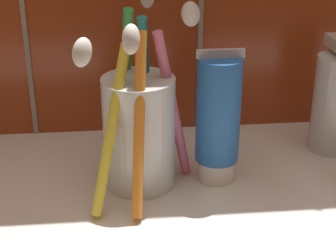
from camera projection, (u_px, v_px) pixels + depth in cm
name	position (u px, v px, depth cm)	size (l,w,h in cm)	color
sink_counter	(205.00, 221.00, 48.75)	(72.48, 35.14, 2.00)	silver
toothbrush_cup	(139.00, 124.00, 50.26)	(11.31, 15.67, 18.49)	silver
toothpaste_tube	(218.00, 118.00, 50.76)	(4.23, 4.03, 12.75)	white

